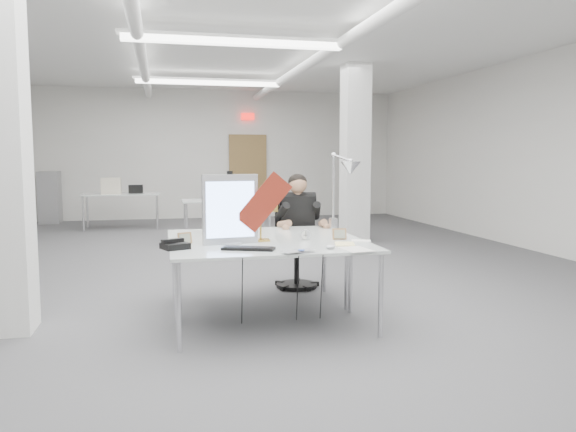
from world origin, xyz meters
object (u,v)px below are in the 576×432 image
monitor (230,209)px  desk_phone (175,246)px  office_chair (297,241)px  architect_lamp (341,186)px  desk_main (274,248)px  seated_person (298,212)px  bankers_lamp (261,224)px  laptop (301,252)px  beige_monitor (225,217)px

monitor → desk_phone: (-0.49, -0.18, -0.29)m
office_chair → architect_lamp: size_ratio=1.16×
desk_main → desk_phone: size_ratio=8.64×
seated_person → architect_lamp: size_ratio=0.95×
seated_person → architect_lamp: 0.86m
office_chair → desk_phone: bearing=-126.7°
desk_main → monitor: size_ratio=2.88×
monitor → bankers_lamp: monitor is taller
office_chair → desk_phone: office_chair is taller
office_chair → bankers_lamp: office_chair is taller
laptop → architect_lamp: architect_lamp is taller
desk_main → bankers_lamp: bankers_lamp is taller
bankers_lamp → desk_phone: bankers_lamp is taller
monitor → architect_lamp: (1.21, 0.53, 0.17)m
desk_main → beige_monitor: 1.02m
seated_person → beige_monitor: bearing=-141.7°
monitor → architect_lamp: architect_lamp is taller
desk_main → architect_lamp: architect_lamp is taller
laptop → beige_monitor: beige_monitor is taller
office_chair → bankers_lamp: (-0.64, -1.22, 0.36)m
laptop → architect_lamp: 1.45m
desk_main → architect_lamp: (0.85, 0.76, 0.49)m
architect_lamp → bankers_lamp: bearing=-178.9°
monitor → architect_lamp: 1.33m
laptop → architect_lamp: (0.71, 1.17, 0.47)m
bankers_lamp → architect_lamp: size_ratio=0.33×
seated_person → bankers_lamp: 1.33m
desk_main → desk_phone: desk_phone is taller
laptop → beige_monitor: 1.45m
desk_main → beige_monitor: beige_monitor is taller
office_chair → laptop: bearing=-95.8°
desk_phone → beige_monitor: beige_monitor is taller
bankers_lamp → beige_monitor: bearing=106.0°
desk_main → architect_lamp: size_ratio=1.88×
seated_person → laptop: size_ratio=3.23×
seated_person → bankers_lamp: size_ratio=2.89×
seated_person → laptop: (-0.44, -1.92, -0.13)m
desk_main → monitor: (-0.36, 0.23, 0.32)m
seated_person → desk_phone: 2.04m
office_chair → laptop: 2.03m
bankers_lamp → architect_lamp: bearing=18.2°
laptop → monitor: bearing=104.1°
desk_main → monitor: 0.54m
bankers_lamp → laptop: bearing=-81.6°
seated_person → monitor: bearing=-119.5°
office_chair → bankers_lamp: bearing=-110.9°
desk_phone → architect_lamp: architect_lamp is taller
architect_lamp → seated_person: bearing=86.4°
laptop → beige_monitor: (-0.46, 1.37, 0.15)m
desk_main → office_chair: (0.58, 1.56, -0.19)m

